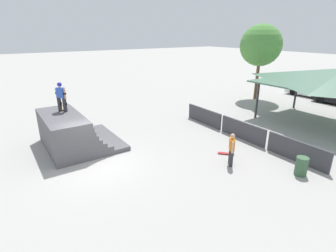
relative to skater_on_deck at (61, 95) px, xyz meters
name	(u,v)px	position (x,y,z in m)	size (l,w,h in m)	color
ground_plane	(96,164)	(3.36, 0.50, -2.83)	(160.00, 160.00, 0.00)	#A3A09B
quarter_pipe_ramp	(71,133)	(0.69, 0.09, -2.00)	(4.31, 3.78, 1.91)	#565459
skater_on_deck	(61,95)	(0.00, 0.00, 0.00)	(0.62, 0.54, 1.60)	#2D2D33
skateboard_on_deck	(64,108)	(-0.42, 0.13, -0.86)	(0.84, 0.35, 0.09)	silver
bystander_walking	(232,148)	(6.96, 5.83, -1.94)	(0.56, 0.49, 1.60)	#2D2D33
skateboard_on_ground	(226,153)	(6.06, 6.50, -2.77)	(0.74, 0.70, 0.09)	red
barrier_fence	(243,130)	(5.05, 8.82, -2.31)	(10.05, 0.12, 1.05)	#3D3D42
tree_beside_pavilion	(261,45)	(-1.06, 17.61, 2.04)	(3.66, 3.66, 6.72)	brown
trash_bin	(301,166)	(9.36, 7.72, -2.41)	(0.52, 0.52, 0.85)	#385B3D
parked_car_white	(311,91)	(1.40, 22.86, -2.23)	(4.61, 1.82, 1.27)	silver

